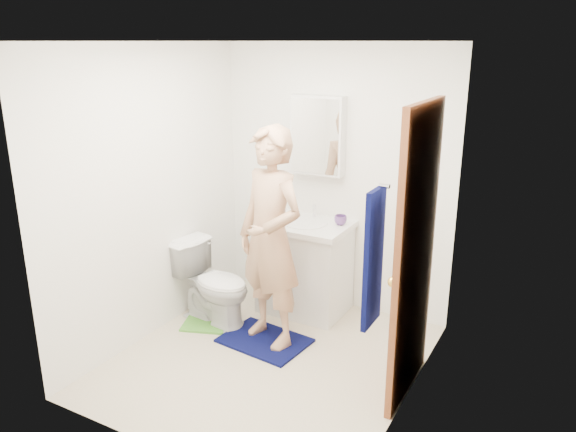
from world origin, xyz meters
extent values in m
cube|color=beige|center=(0.00, 0.00, -0.01)|extent=(2.20, 2.40, 0.02)
cube|color=white|center=(0.00, 0.00, 2.41)|extent=(2.20, 2.40, 0.02)
cube|color=white|center=(0.00, 1.21, 1.20)|extent=(2.20, 0.02, 2.40)
cube|color=white|center=(0.00, -1.21, 1.20)|extent=(2.20, 0.02, 2.40)
cube|color=white|center=(-1.11, 0.00, 1.20)|extent=(0.02, 2.40, 2.40)
cube|color=white|center=(1.11, 0.00, 1.20)|extent=(0.02, 2.40, 2.40)
cube|color=white|center=(-0.15, 0.91, 0.40)|extent=(0.75, 0.55, 0.80)
cube|color=white|center=(-0.15, 0.91, 0.83)|extent=(0.79, 0.59, 0.05)
cylinder|color=white|center=(-0.15, 0.91, 0.84)|extent=(0.40, 0.40, 0.03)
cylinder|color=silver|center=(-0.15, 1.09, 0.91)|extent=(0.03, 0.03, 0.12)
cube|color=white|center=(-0.15, 1.14, 1.60)|extent=(0.50, 0.12, 0.70)
cube|color=white|center=(-0.15, 1.08, 1.60)|extent=(0.46, 0.01, 0.66)
cube|color=brown|center=(1.07, 0.15, 1.02)|extent=(0.05, 0.80, 2.05)
sphere|color=gold|center=(1.03, -0.17, 0.95)|extent=(0.07, 0.07, 0.07)
cube|color=#060A3D|center=(1.03, -0.57, 1.25)|extent=(0.03, 0.24, 0.80)
cylinder|color=silver|center=(1.07, -0.57, 1.67)|extent=(0.06, 0.02, 0.02)
imported|color=white|center=(-0.74, 0.32, 0.37)|extent=(0.77, 0.51, 0.73)
cube|color=#060A3D|center=(-0.17, 0.22, 0.01)|extent=(0.74, 0.57, 0.02)
cube|color=#54A236|center=(-0.77, 0.22, 0.01)|extent=(0.47, 0.44, 0.02)
imported|color=#BA6056|center=(-0.38, 0.87, 0.93)|extent=(0.08, 0.09, 0.17)
imported|color=#613C84|center=(0.15, 1.01, 0.89)|extent=(0.14, 0.14, 0.09)
imported|color=tan|center=(-0.12, 0.26, 0.91)|extent=(0.75, 0.61, 1.78)
camera|label=1|loc=(2.01, -3.33, 2.40)|focal=35.00mm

